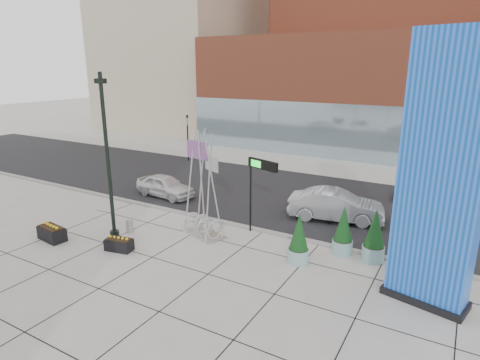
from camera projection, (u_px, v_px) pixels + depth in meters
The scene contains 19 objects.
ground at pixel (202, 259), 17.70m from camera, with size 160.00×160.00×0.00m, color #9E9991.
street_asphalt at pixel (291, 197), 26.03m from camera, with size 80.00×12.00×0.02m, color black.
curb_edge at pixel (246, 227), 21.02m from camera, with size 80.00×0.30×0.12m, color gray.
tower_podium at pixel (372, 95), 38.22m from camera, with size 34.00×10.00×11.00m, color #AB4C31.
tower_glass_front at pixel (357, 133), 35.04m from camera, with size 34.00×0.60×5.00m, color #8CA5B2.
blue_pylon at pixel (441, 181), 13.30m from camera, with size 3.03×1.86×9.39m.
lamp_post at pixel (109, 176), 18.68m from camera, with size 0.54×0.44×7.97m.
public_art_sculpture at pixel (203, 208), 19.82m from camera, with size 2.62×1.88×5.37m.
concrete_bollard at pixel (130, 226), 20.40m from camera, with size 0.35×0.35×0.69m, color gray.
overhead_street_sign at pixel (263, 170), 19.45m from camera, with size 1.80×0.70×3.90m.
round_planter_east at pixel (375, 236), 17.25m from camera, with size 0.96×0.96×2.41m.
round_planter_mid at pixel (343, 231), 17.91m from camera, with size 0.92×0.92×2.29m.
round_planter_west at pixel (299, 240), 17.09m from camera, with size 0.90×0.90×2.26m.
box_planter_north at pixel (52, 233), 19.52m from camera, with size 1.58×0.93×0.83m.
box_planter_south at pixel (119, 244), 18.43m from camera, with size 1.34×0.86×0.68m.
car_white_west at pixel (165, 186), 25.93m from camera, with size 1.67×4.14×1.41m, color silver.
car_silver_mid at pixel (336, 206), 21.90m from camera, with size 1.77×5.09×1.68m, color #A7A9AF.
car_dark_east at pixel (437, 194), 24.20m from camera, with size 2.01×4.94×1.43m, color black.
traffic_signal at pixel (188, 135), 35.32m from camera, with size 0.15×0.18×4.10m.
Camera 1 is at (9.45, -13.09, 8.22)m, focal length 30.00 mm.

